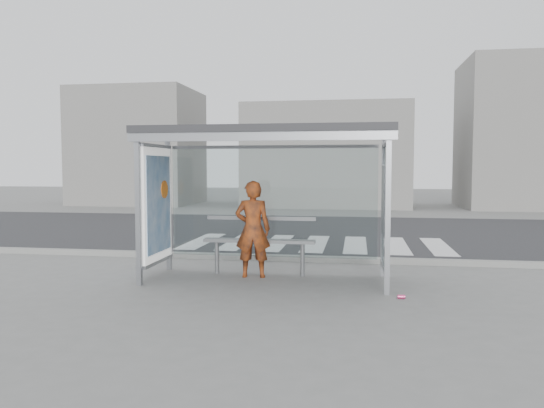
{
  "coord_description": "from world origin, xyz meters",
  "views": [
    {
      "loc": [
        1.55,
        -8.87,
        1.95
      ],
      "look_at": [
        0.07,
        0.2,
        1.31
      ],
      "focal_mm": 35.0,
      "sensor_mm": 36.0,
      "label": 1
    }
  ],
  "objects_px": {
    "bus_shelter": "(245,165)",
    "bench": "(259,241)",
    "soda_can": "(401,297)",
    "person": "(253,229)"
  },
  "relations": [
    {
      "from": "bus_shelter",
      "to": "bench",
      "type": "relative_size",
      "value": 2.1
    },
    {
      "from": "bus_shelter",
      "to": "soda_can",
      "type": "distance_m",
      "value": 3.38
    },
    {
      "from": "bench",
      "to": "soda_can",
      "type": "xyz_separation_m",
      "value": [
        2.41,
        -1.42,
        -0.58
      ]
    },
    {
      "from": "bench",
      "to": "soda_can",
      "type": "bearing_deg",
      "value": -30.55
    },
    {
      "from": "bus_shelter",
      "to": "person",
      "type": "xyz_separation_m",
      "value": [
        0.09,
        0.19,
        -1.13
      ]
    },
    {
      "from": "bus_shelter",
      "to": "soda_can",
      "type": "xyz_separation_m",
      "value": [
        2.57,
        -0.99,
        -1.95
      ]
    },
    {
      "from": "bus_shelter",
      "to": "bench",
      "type": "xyz_separation_m",
      "value": [
        0.16,
        0.43,
        -1.37
      ]
    },
    {
      "from": "person",
      "to": "soda_can",
      "type": "xyz_separation_m",
      "value": [
        2.48,
        -1.18,
        -0.83
      ]
    },
    {
      "from": "bus_shelter",
      "to": "person",
      "type": "relative_size",
      "value": 2.48
    },
    {
      "from": "bench",
      "to": "soda_can",
      "type": "relative_size",
      "value": 18.28
    }
  ]
}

